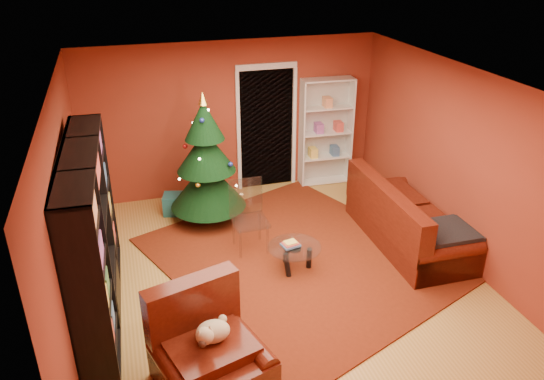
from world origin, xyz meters
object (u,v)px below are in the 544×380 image
object	(u,v)px
rug	(299,258)
media_unit	(92,236)
gift_box_teal	(174,204)
acrylic_chair	(250,222)
coffee_table	(294,258)
gift_box_red	(180,207)
armchair	(212,353)
dog	(213,331)
gift_box_green	(223,205)
sofa	(410,213)
white_bookshelf	(326,132)
christmas_tree	(206,161)

from	to	relation	value
rug	media_unit	distance (m)	2.85
gift_box_teal	media_unit	bearing A→B (deg)	-116.91
media_unit	acrylic_chair	size ratio (longest dim) A/B	2.85
media_unit	coffee_table	size ratio (longest dim) A/B	3.74
gift_box_red	armchair	bearing A→B (deg)	-92.78
dog	gift_box_teal	bearing A→B (deg)	72.69
gift_box_green	coffee_table	world-z (taller)	coffee_table
rug	sofa	world-z (taller)	sofa
armchair	sofa	xyz separation A→B (m)	(3.25, 1.91, 0.06)
gift_box_teal	gift_box_red	world-z (taller)	gift_box_teal
white_bookshelf	gift_box_red	bearing A→B (deg)	-167.41
christmas_tree	armchair	xyz separation A→B (m)	(-0.60, -3.42, -0.59)
rug	christmas_tree	bearing A→B (deg)	124.04
sofa	gift_box_green	bearing A→B (deg)	55.80
coffee_table	sofa	bearing A→B (deg)	6.23
white_bookshelf	sofa	bearing A→B (deg)	-77.87
gift_box_teal	white_bookshelf	world-z (taller)	white_bookshelf
white_bookshelf	acrylic_chair	bearing A→B (deg)	-131.82
white_bookshelf	sofa	xyz separation A→B (m)	(0.38, -2.34, -0.47)
acrylic_chair	gift_box_red	bearing A→B (deg)	118.60
rug	dog	size ratio (longest dim) A/B	9.68
dog	acrylic_chair	size ratio (longest dim) A/B	0.43
media_unit	gift_box_teal	size ratio (longest dim) A/B	8.22
gift_box_red	dog	world-z (taller)	dog
christmas_tree	sofa	bearing A→B (deg)	-29.69
coffee_table	christmas_tree	bearing A→B (deg)	116.09
media_unit	gift_box_teal	xyz separation A→B (m)	(1.14, 2.24, -0.86)
rug	dog	xyz separation A→B (m)	(-1.56, -1.89, 0.61)
white_bookshelf	armchair	size ratio (longest dim) A/B	1.82
christmas_tree	acrylic_chair	xyz separation A→B (m)	(0.40, -1.07, -0.54)
media_unit	armchair	world-z (taller)	media_unit
christmas_tree	armchair	size ratio (longest dim) A/B	1.94
media_unit	gift_box_green	xyz separation A→B (m)	(1.89, 2.03, -0.88)
sofa	christmas_tree	bearing A→B (deg)	61.29
rug	gift_box_green	bearing A→B (deg)	114.17
gift_box_green	sofa	size ratio (longest dim) A/B	0.12
white_bookshelf	sofa	size ratio (longest dim) A/B	0.88
christmas_tree	coffee_table	xyz separation A→B (m)	(0.84, -1.71, -0.82)
gift_box_teal	armchair	size ratio (longest dim) A/B	0.30
armchair	dog	distance (m)	0.22
rug	armchair	distance (m)	2.55
sofa	acrylic_chair	xyz separation A→B (m)	(-2.26, 0.45, -0.01)
gift_box_red	white_bookshelf	xyz separation A→B (m)	(2.69, 0.46, 0.85)
christmas_tree	gift_box_green	distance (m)	0.93
gift_box_teal	christmas_tree	bearing A→B (deg)	-37.77
armchair	media_unit	bearing A→B (deg)	107.07
rug	sofa	size ratio (longest dim) A/B	1.74
dog	armchair	bearing A→B (deg)	-135.00
gift_box_green	dog	xyz separation A→B (m)	(-0.82, -3.54, 0.49)
media_unit	acrylic_chair	xyz separation A→B (m)	(2.04, 0.78, -0.55)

